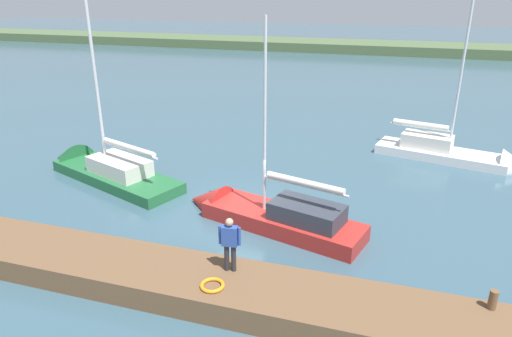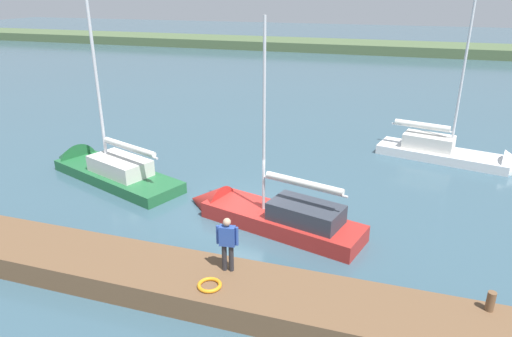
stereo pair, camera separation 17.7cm
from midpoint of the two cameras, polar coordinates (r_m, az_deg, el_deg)
ground_plane at (r=17.86m, az=-1.53°, el=-5.50°), size 200.00×200.00×0.00m
far_shoreline at (r=66.28m, az=13.49°, el=13.92°), size 180.00×8.00×2.40m
dock_pier at (r=13.60m, az=-8.97°, el=-13.58°), size 22.96×2.24×0.71m
mooring_post_near at (r=13.07m, az=27.42°, el=-14.40°), size 0.21×0.21×0.52m
life_ring_buoy at (r=12.64m, az=-5.36°, el=-14.18°), size 0.66×0.66×0.10m
sailboat_mid_channel at (r=25.03m, az=24.53°, el=1.04°), size 7.75×3.57×9.70m
sailboat_near_dock at (r=17.05m, az=0.99°, el=-5.93°), size 7.39×3.57×8.07m
sailboat_inner_slip at (r=22.57m, az=-18.55°, el=-0.18°), size 8.50×4.85×10.38m
person_on_dock at (r=12.77m, az=-3.16°, el=-8.96°), size 0.62×0.27×1.63m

